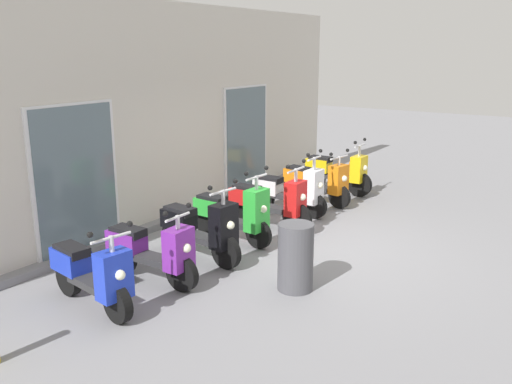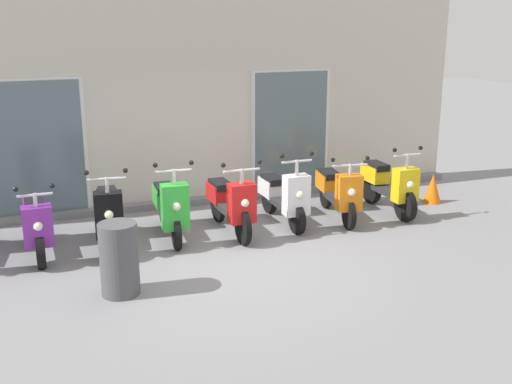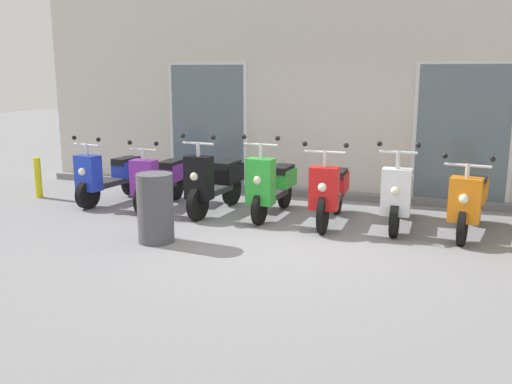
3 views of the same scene
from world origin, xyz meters
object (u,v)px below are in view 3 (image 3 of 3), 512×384
Objects in this scene: scooter_orange at (470,200)px; curb_bollard at (38,178)px; scooter_blue at (110,176)px; trash_bin at (155,208)px; scooter_green at (272,184)px; scooter_black at (214,181)px; scooter_white at (399,195)px; scooter_purple at (160,180)px; scooter_red at (331,190)px.

scooter_orange is 7.00m from curb_bollard.
scooter_blue is 1.73× the size of trash_bin.
scooter_green reaches higher than scooter_orange.
scooter_white is at bearing 2.01° from scooter_black.
scooter_black is 0.97× the size of scooter_orange.
scooter_purple is 0.96× the size of scooter_orange.
scooter_purple is at bearing 179.72° from scooter_orange.
scooter_orange is 2.31× the size of curb_bollard.
scooter_white is (0.94, 0.13, -0.02)m from scooter_red.
curb_bollard is 0.78× the size of trash_bin.
scooter_black is 1.82m from scooter_red.
scooter_blue is at bearing 177.23° from scooter_purple.
scooter_orange is at bearing 0.41° from scooter_black.
scooter_white is (3.74, 0.05, 0.01)m from scooter_purple.
scooter_purple is (0.96, -0.05, -0.00)m from scooter_blue.
scooter_orange is (2.79, -0.04, -0.03)m from scooter_green.
scooter_blue is 2.20× the size of curb_bollard.
scooter_black reaches higher than scooter_purple.
scooter_black is at bearing 179.03° from scooter_red.
scooter_black is (0.98, -0.05, 0.04)m from scooter_purple.
scooter_red is at bearing -1.94° from scooter_blue.
scooter_black is 1.67m from trash_bin.
scooter_white is at bearing 175.69° from scooter_orange.
scooter_blue is 2.54m from trash_bin.
scooter_white is at bearing 1.13° from curb_bollard.
scooter_purple is 0.98× the size of scooter_black.
scooter_purple is 0.98× the size of scooter_white.
scooter_white is 0.94m from scooter_orange.
scooter_green is 2.22× the size of curb_bollard.
curb_bollard is (-7.00, -0.05, -0.12)m from scooter_orange.
scooter_red is 0.95m from scooter_white.
scooter_orange is (3.70, 0.03, -0.03)m from scooter_black.
scooter_purple is 4.68m from scooter_orange.
trash_bin is (-0.11, -1.66, -0.05)m from scooter_black.
scooter_green is at bearing -0.62° from scooter_blue.
scooter_purple is at bearing 177.08° from scooter_black.
scooter_red is 2.41× the size of curb_bollard.
scooter_red is 1.04× the size of scooter_orange.
scooter_red reaches higher than scooter_blue.
scooter_white is 0.98× the size of scooter_orange.
scooter_blue is 0.95× the size of scooter_orange.
scooter_orange is at bearing -0.28° from scooter_purple.
scooter_green is 0.92× the size of scooter_red.
scooter_black is at bearing 0.40° from curb_bollard.
trash_bin is (0.87, -1.71, -0.00)m from scooter_purple.
scooter_orange is 4.17m from trash_bin.
scooter_blue is at bearing 178.06° from scooter_red.
scooter_red is at bearing 40.18° from trash_bin.
scooter_red reaches higher than curb_bollard.
scooter_black reaches higher than scooter_orange.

